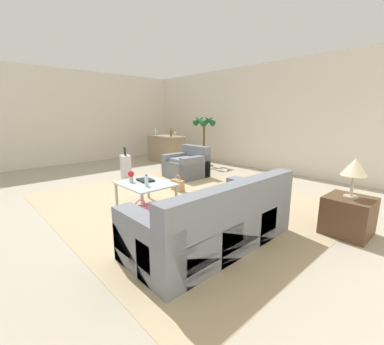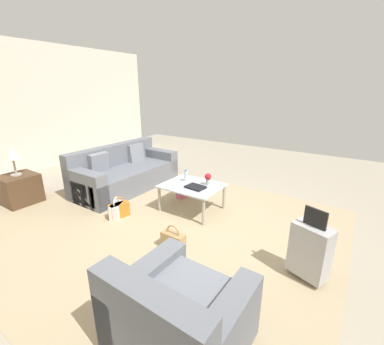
# 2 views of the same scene
# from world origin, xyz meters

# --- Properties ---
(ground_plane) EXTENTS (12.00, 12.00, 0.00)m
(ground_plane) POSITION_xyz_m (0.00, 0.00, 0.00)
(ground_plane) COLOR #A89E89
(wall_right) EXTENTS (0.12, 8.00, 3.10)m
(wall_right) POSITION_xyz_m (5.06, 0.00, 1.55)
(wall_right) COLOR silver
(wall_right) RESTS_ON ground
(area_rug) EXTENTS (5.20, 4.40, 0.01)m
(area_rug) POSITION_xyz_m (0.60, 0.20, 0.00)
(area_rug) COLOR tan
(area_rug) RESTS_ON ground
(couch) EXTENTS (0.99, 2.21, 0.89)m
(couch) POSITION_xyz_m (2.20, -0.60, 0.30)
(couch) COLOR slate
(couch) RESTS_ON ground
(armchair) EXTENTS (0.99, 0.93, 0.82)m
(armchair) POSITION_xyz_m (-0.90, 1.67, 0.29)
(armchair) COLOR slate
(armchair) RESTS_ON ground
(coffee_table) EXTENTS (0.98, 0.79, 0.46)m
(coffee_table) POSITION_xyz_m (0.40, -0.50, 0.41)
(coffee_table) COLOR silver
(coffee_table) RESTS_ON ground
(water_bottle) EXTENTS (0.06, 0.06, 0.20)m
(water_bottle) POSITION_xyz_m (0.60, -0.60, 0.56)
(water_bottle) COLOR silver
(water_bottle) RESTS_ON coffee_table
(coffee_table_book) EXTENTS (0.33, 0.26, 0.03)m
(coffee_table_book) POSITION_xyz_m (0.28, -0.42, 0.48)
(coffee_table_book) COLOR black
(coffee_table_book) RESTS_ON coffee_table
(flower_vase) EXTENTS (0.11, 0.11, 0.21)m
(flower_vase) POSITION_xyz_m (0.18, -0.65, 0.59)
(flower_vase) COLOR #B2B7BC
(flower_vase) RESTS_ON coffee_table
(side_table) EXTENTS (0.58, 0.58, 0.53)m
(side_table) POSITION_xyz_m (3.20, 1.00, 0.27)
(side_table) COLOR #513823
(side_table) RESTS_ON ground
(table_lamp) EXTENTS (0.33, 0.33, 0.55)m
(table_lamp) POSITION_xyz_m (3.20, 1.00, 0.94)
(table_lamp) COLOR #ADA899
(table_lamp) RESTS_ON side_table
(suitcase_silver) EXTENTS (0.45, 0.34, 0.85)m
(suitcase_silver) POSITION_xyz_m (-1.60, 0.20, 0.36)
(suitcase_silver) COLOR #B7B7BC
(suitcase_silver) RESTS_ON ground
(handbag_orange) EXTENTS (0.21, 0.34, 0.36)m
(handbag_orange) POSITION_xyz_m (1.24, 0.39, 0.13)
(handbag_orange) COLOR orange
(handbag_orange) RESTS_ON ground
(handbag_pink) EXTENTS (0.15, 0.32, 0.36)m
(handbag_pink) POSITION_xyz_m (0.86, -0.90, 0.13)
(handbag_pink) COLOR pink
(handbag_pink) RESTS_ON ground
(handbag_white) EXTENTS (0.27, 0.35, 0.36)m
(handbag_white) POSITION_xyz_m (1.28, 0.41, 0.13)
(handbag_white) COLOR white
(handbag_white) RESTS_ON ground
(handbag_tan) EXTENTS (0.32, 0.14, 0.36)m
(handbag_tan) POSITION_xyz_m (-0.04, 0.60, 0.13)
(handbag_tan) COLOR tan
(handbag_tan) RESTS_ON ground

